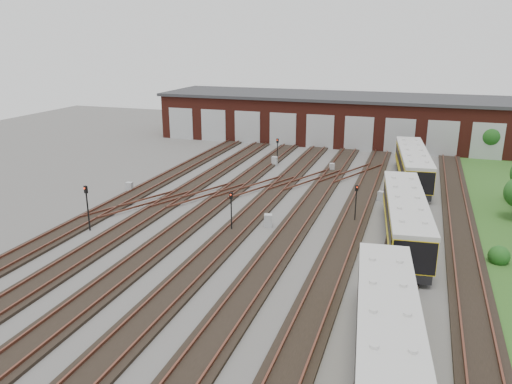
% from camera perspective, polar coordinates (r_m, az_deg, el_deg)
% --- Properties ---
extents(ground, '(120.00, 120.00, 0.00)m').
position_cam_1_polar(ground, '(34.27, -0.98, -6.71)').
color(ground, '#4A4845').
rests_on(ground, ground).
extents(track_network, '(30.40, 70.00, 0.33)m').
position_cam_1_polar(track_network, '(34.79, -0.92, -6.14)').
color(track_network, black).
rests_on(track_network, ground).
extents(maintenance_shed, '(51.00, 12.50, 6.35)m').
position_cam_1_polar(maintenance_shed, '(71.08, 9.90, 8.33)').
color(maintenance_shed, '#501C14').
rests_on(maintenance_shed, ground).
extents(metro_train, '(4.17, 46.51, 2.96)m').
position_cam_1_polar(metro_train, '(36.58, 16.69, -2.78)').
color(metro_train, black).
rests_on(metro_train, ground).
extents(signal_mast_0, '(0.32, 0.31, 3.50)m').
position_cam_1_polar(signal_mast_0, '(39.00, -18.74, -1.12)').
color(signal_mast_0, black).
rests_on(signal_mast_0, ground).
extents(signal_mast_1, '(0.25, 0.23, 3.04)m').
position_cam_1_polar(signal_mast_1, '(36.97, -2.85, -1.67)').
color(signal_mast_1, black).
rests_on(signal_mast_1, ground).
extents(signal_mast_2, '(0.27, 0.26, 3.06)m').
position_cam_1_polar(signal_mast_2, '(56.50, 2.47, 5.02)').
color(signal_mast_2, black).
rests_on(signal_mast_2, ground).
extents(signal_mast_3, '(0.26, 0.25, 3.02)m').
position_cam_1_polar(signal_mast_3, '(39.53, 11.36, -0.77)').
color(signal_mast_3, black).
rests_on(signal_mast_3, ground).
extents(relay_cabinet_0, '(0.59, 0.50, 0.96)m').
position_cam_1_polar(relay_cabinet_0, '(48.25, -14.26, 0.53)').
color(relay_cabinet_0, '#A0A3A5').
rests_on(relay_cabinet_0, ground).
extents(relay_cabinet_1, '(0.61, 0.51, 1.01)m').
position_cam_1_polar(relay_cabinet_1, '(56.67, 2.14, 3.55)').
color(relay_cabinet_1, '#A0A3A5').
rests_on(relay_cabinet_1, ground).
extents(relay_cabinet_2, '(0.70, 0.63, 1.00)m').
position_cam_1_polar(relay_cabinet_2, '(38.28, 1.40, -3.28)').
color(relay_cabinet_2, '#A0A3A5').
rests_on(relay_cabinet_2, ground).
extents(relay_cabinet_3, '(0.63, 0.58, 0.86)m').
position_cam_1_polar(relay_cabinet_3, '(54.87, 8.68, 2.82)').
color(relay_cabinet_3, '#A0A3A5').
rests_on(relay_cabinet_3, ground).
extents(relay_cabinet_4, '(0.65, 0.59, 0.89)m').
position_cam_1_polar(relay_cabinet_4, '(45.58, 14.10, -0.48)').
color(relay_cabinet_4, '#A0A3A5').
rests_on(relay_cabinet_4, ground).
extents(tree_0, '(2.92, 2.92, 4.85)m').
position_cam_1_polar(tree_0, '(65.88, 25.25, 6.17)').
color(tree_0, '#342117').
rests_on(tree_0, ground).
extents(bush_0, '(1.36, 1.36, 1.36)m').
position_cam_1_polar(bush_0, '(35.83, 26.06, -6.29)').
color(bush_0, '#184513').
rests_on(bush_0, ground).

